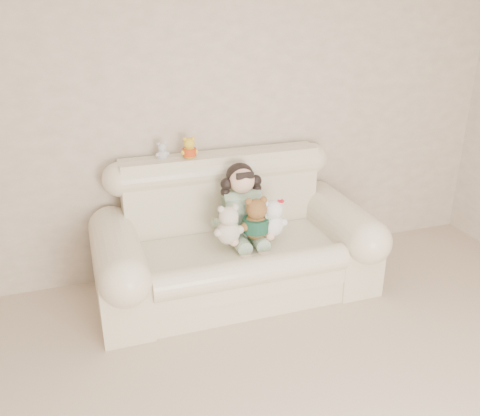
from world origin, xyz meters
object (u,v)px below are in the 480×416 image
at_px(brown_teddy, 256,214).
at_px(white_cat, 273,214).
at_px(seated_child, 242,201).
at_px(sofa, 236,232).
at_px(cream_teddy, 228,221).

height_order(brown_teddy, white_cat, brown_teddy).
xyz_separation_m(seated_child, brown_teddy, (0.04, -0.20, -0.03)).
height_order(sofa, white_cat, sofa).
distance_m(seated_child, white_cat, 0.27).
height_order(sofa, seated_child, sofa).
bearing_deg(brown_teddy, sofa, 154.26).
relative_size(sofa, cream_teddy, 6.01).
bearing_deg(sofa, cream_teddy, -126.71).
distance_m(sofa, seated_child, 0.23).
height_order(brown_teddy, cream_teddy, brown_teddy).
bearing_deg(white_cat, sofa, 145.21).
height_order(sofa, brown_teddy, sofa).
bearing_deg(cream_teddy, brown_teddy, 8.21).
bearing_deg(brown_teddy, white_cat, 20.00).
distance_m(sofa, cream_teddy, 0.23).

